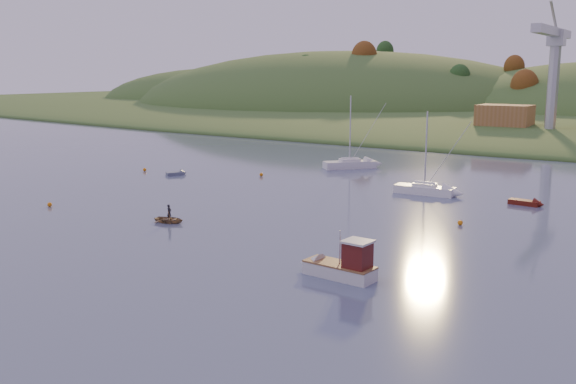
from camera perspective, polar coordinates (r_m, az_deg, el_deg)
The scene contains 17 objects.
ground at distance 38.16m, azimuth -22.19°, elevation -12.19°, with size 500.00×500.00×0.00m, color #3D4564.
hill_left_far at distance 301.78m, azimuth -5.60°, elevation 7.91°, with size 120.00×100.00×32.00m, color #2E5020.
hill_left at distance 250.24m, azimuth 4.85°, elevation 7.36°, with size 170.00×140.00×44.00m, color #2E5020.
wharf at distance 144.05m, azimuth 23.52°, elevation 4.57°, with size 42.00×16.00×2.40m, color slate.
shed_west at distance 147.52m, azimuth 18.70°, elevation 6.42°, with size 11.00×8.00×4.80m, color #956131.
dock_crane at distance 140.48m, azimuth 22.52°, elevation 11.05°, with size 3.20×28.00×20.30m.
fishing_boat at distance 45.78m, azimuth 4.19°, elevation -6.45°, with size 6.21×2.35×3.88m.
sailboat_near at distance 96.73m, azimuth 5.50°, elevation 2.54°, with size 6.95×7.35×10.80m.
sailboat_far at distance 77.54m, azimuth 12.04°, elevation 0.29°, with size 7.15×2.43×9.80m.
canoe at distance 62.72m, azimuth -10.50°, elevation -2.41°, with size 2.13×2.99×0.62m, color #90724F.
paddler at distance 62.62m, azimuth -10.51°, elevation -2.01°, with size 0.55×0.36×1.52m, color black.
red_tender at distance 74.22m, azimuth 20.78°, elevation -0.94°, with size 3.85×1.62×1.28m.
grey_dinghy at distance 91.37m, azimuth -9.65°, elevation 1.65°, with size 2.36×3.06×1.08m.
buoy_1 at distance 62.76m, azimuth 15.06°, elevation -2.65°, with size 0.50×0.50×0.50m, color orange.
buoy_2 at distance 95.57m, azimuth -12.63°, elevation 1.95°, with size 0.50×0.50×0.50m, color orange.
buoy_3 at distance 88.86m, azimuth -2.39°, elevation 1.56°, with size 0.50×0.50×0.50m, color orange.
buoy_4 at distance 73.41m, azimuth -20.43°, elevation -1.05°, with size 0.50×0.50×0.50m, color orange.
Camera 1 is at (29.64, -19.32, 14.32)m, focal length 40.00 mm.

